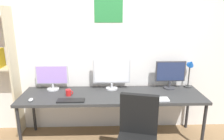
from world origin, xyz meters
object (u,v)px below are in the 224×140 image
object	(u,v)px
computer_mouse	(31,100)
desk_lamp	(190,68)
keyboard_left	(71,100)
monitor_left	(52,76)
keyboard_right	(154,99)
desk	(112,97)
monitor_right	(170,73)
monitor_center	(112,73)
coffee_mug	(69,93)

from	to	relation	value
computer_mouse	desk_lamp	bearing A→B (deg)	10.65
keyboard_left	computer_mouse	size ratio (longest dim) A/B	3.79
computer_mouse	monitor_left	bearing A→B (deg)	64.40
keyboard_right	computer_mouse	world-z (taller)	computer_mouse
desk_lamp	computer_mouse	world-z (taller)	desk_lamp
desk	monitor_right	xyz separation A→B (m)	(0.90, 0.21, 0.29)
monitor_left	monitor_center	world-z (taller)	monitor_center
keyboard_left	computer_mouse	bearing A→B (deg)	176.95
keyboard_left	monitor_left	bearing A→B (deg)	127.55
desk	monitor_left	bearing A→B (deg)	166.73
keyboard_left	monitor_center	bearing A→B (deg)	38.31
keyboard_left	coffee_mug	distance (m)	0.21
desk	monitor_left	distance (m)	0.96
keyboard_right	desk	bearing A→B (deg)	157.67
monitor_center	coffee_mug	world-z (taller)	monitor_center
monitor_left	desk_lamp	size ratio (longest dim) A/B	1.05
monitor_left	computer_mouse	distance (m)	0.50
desk	monitor_left	world-z (taller)	monitor_left
computer_mouse	coffee_mug	world-z (taller)	coffee_mug
monitor_center	monitor_right	world-z (taller)	monitor_center
keyboard_left	keyboard_right	world-z (taller)	same
monitor_left	monitor_center	xyz separation A→B (m)	(0.90, 0.00, 0.05)
keyboard_right	keyboard_left	bearing A→B (deg)	180.00
computer_mouse	coffee_mug	xyz separation A→B (m)	(0.48, 0.17, 0.03)
desk	computer_mouse	bearing A→B (deg)	-169.61
desk_lamp	computer_mouse	size ratio (longest dim) A/B	4.86
desk_lamp	keyboard_left	size ratio (longest dim) A/B	1.28
monitor_left	desk_lamp	world-z (taller)	desk_lamp
monitor_left	coffee_mug	bearing A→B (deg)	-41.16
desk	coffee_mug	xyz separation A→B (m)	(-0.62, -0.03, 0.09)
coffee_mug	computer_mouse	bearing A→B (deg)	-160.38
desk	monitor_left	xyz separation A→B (m)	(-0.90, 0.21, 0.26)
desk_lamp	keyboard_right	bearing A→B (deg)	-144.59
computer_mouse	monitor_right	bearing A→B (deg)	11.69
desk	keyboard_left	size ratio (longest dim) A/B	7.21
monitor_center	monitor_right	size ratio (longest dim) A/B	1.24
monitor_left	monitor_center	size ratio (longest dim) A/B	0.87
monitor_center	coffee_mug	bearing A→B (deg)	-158.58
monitor_right	monitor_left	bearing A→B (deg)	180.00
monitor_left	keyboard_right	distance (m)	1.54
desk_lamp	coffee_mug	world-z (taller)	desk_lamp
computer_mouse	monitor_center	bearing A→B (deg)	20.64
keyboard_right	desk_lamp	bearing A→B (deg)	35.41
monitor_center	keyboard_left	distance (m)	0.76
monitor_right	computer_mouse	xyz separation A→B (m)	(-2.00, -0.41, -0.23)
desk	monitor_center	xyz separation A→B (m)	(0.00, 0.21, 0.31)
monitor_left	keyboard_left	bearing A→B (deg)	-52.45
desk	keyboard_left	distance (m)	0.61
monitor_center	desk_lamp	xyz separation A→B (m)	(1.21, 0.02, 0.05)
monitor_right	keyboard_right	xyz separation A→B (m)	(-0.34, -0.44, -0.23)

